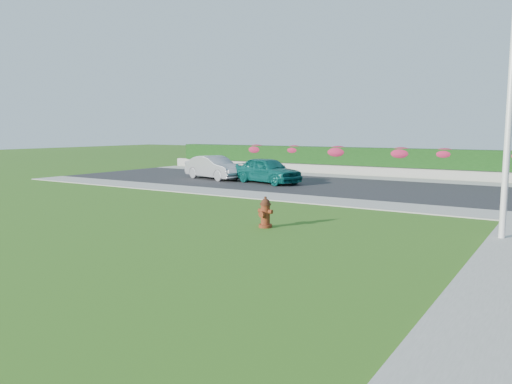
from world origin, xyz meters
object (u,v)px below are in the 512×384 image
Objects in this scene: fire_hydrant at (265,213)px; sedan_silver at (214,168)px; sedan_teal at (267,170)px; utility_pole at (510,105)px.

sedan_silver is (-9.56, 10.17, 0.26)m from fire_hydrant.
fire_hydrant is 13.96m from sedan_silver.
utility_pole is (11.90, -8.01, 2.71)m from sedan_teal.
utility_pole reaches higher than sedan_silver.
utility_pole is at bearing -108.53° from sedan_teal.
fire_hydrant is 0.23× the size of sedan_teal.
sedan_silver is at bearing 152.05° from utility_pole.
utility_pole is at bearing -102.92° from sedan_silver.
sedan_silver is at bearing 135.27° from fire_hydrant.
sedan_teal is at bearing 122.93° from fire_hydrant.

